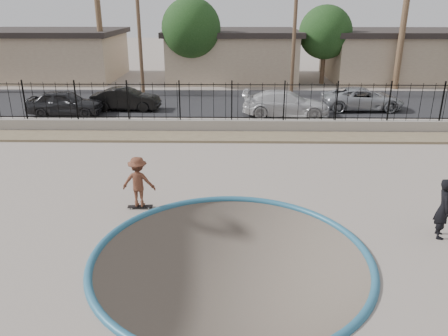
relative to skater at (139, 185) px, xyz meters
The scene contains 21 objects.
ground 10.81m from the skater, 74.75° to the left, with size 120.00×120.00×2.20m, color gray.
bowl_pit 3.99m from the skater, 44.27° to the right, with size 6.84×6.84×1.80m, color #494037, non-canonical shape.
coping_ring 3.99m from the skater, 44.27° to the right, with size 7.04×7.04×0.20m, color #255C79.
rock_strip 8.01m from the skater, 69.45° to the left, with size 42.00×1.60×0.11m, color #857557.
retaining_wall 9.03m from the skater, 71.91° to the left, with size 42.00×0.45×0.60m, color gray.
fence 9.04m from the skater, 71.91° to the left, with size 40.00×0.04×1.80m.
street 15.54m from the skater, 79.61° to the left, with size 90.00×8.00×0.04m, color black.
house_west 27.64m from the skater, 116.22° to the left, with size 11.60×8.60×3.90m.
house_center 24.96m from the skater, 83.55° to the left, with size 10.60×8.60×3.90m.
house_east 29.95m from the skater, 55.85° to the left, with size 12.60×8.60×3.90m.
utility_pole_left 18.00m from the skater, 100.50° to the left, with size 1.70×0.24×9.00m.
utility_pole_mid 19.02m from the skater, 68.51° to the left, with size 1.70×0.24×9.50m.
street_tree_left 21.54m from the skater, 90.54° to the left, with size 4.32×4.32×6.36m.
street_tree_mid 24.52m from the skater, 66.25° to the left, with size 3.96×3.96×5.83m.
skater is the anchor object (origin of this frame).
skateboard 0.72m from the skater, ahead, with size 0.77×0.25×0.07m.
videographer 8.56m from the skater, 10.68° to the right, with size 0.61×0.40×1.66m, color black.
car_a 13.34m from the skater, 118.95° to the left, with size 1.64×4.07×1.39m, color black.
car_b 13.37m from the skater, 104.48° to the left, with size 1.36×3.90×1.29m, color black.
car_c 13.02m from the skater, 63.66° to the left, with size 1.93×4.74×1.38m, color silver.
car_d 16.87m from the skater, 51.87° to the left, with size 2.14×4.64×1.29m, color #9C9FA4.
Camera 1 is at (-0.01, -10.34, 5.91)m, focal length 35.00 mm.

